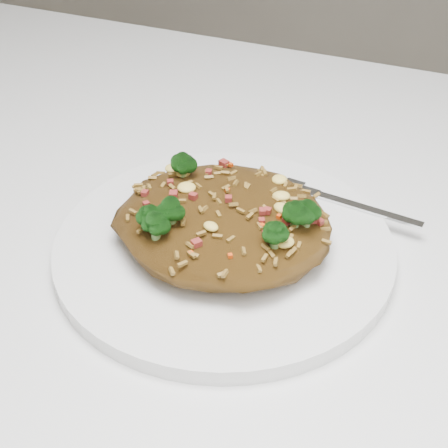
% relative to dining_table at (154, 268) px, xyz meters
% --- Properties ---
extents(dining_table, '(1.20, 0.80, 0.75)m').
position_rel_dining_table_xyz_m(dining_table, '(0.00, 0.00, 0.00)').
color(dining_table, silver).
rests_on(dining_table, ground).
extents(plate, '(0.28, 0.28, 0.01)m').
position_rel_dining_table_xyz_m(plate, '(0.10, -0.05, 0.10)').
color(plate, white).
rests_on(plate, dining_table).
extents(fried_rice, '(0.18, 0.16, 0.06)m').
position_rel_dining_table_xyz_m(fried_rice, '(0.10, -0.05, 0.13)').
color(fried_rice, brown).
rests_on(fried_rice, plate).
extents(fork, '(0.16, 0.03, 0.00)m').
position_rel_dining_table_xyz_m(fork, '(0.17, 0.04, 0.11)').
color(fork, silver).
rests_on(fork, plate).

